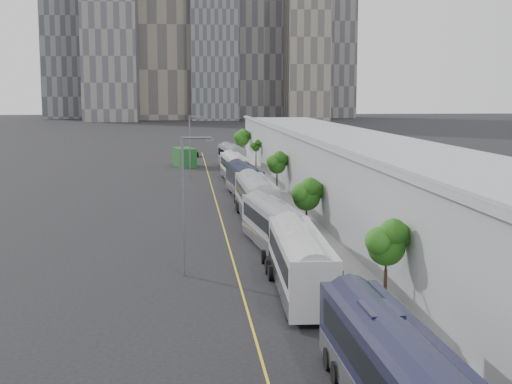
{
  "coord_description": "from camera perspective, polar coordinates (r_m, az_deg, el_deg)",
  "views": [
    {
      "loc": [
        -4.62,
        -3.72,
        11.35
      ],
      "look_at": [
        1.33,
        56.53,
        3.0
      ],
      "focal_mm": 50.0,
      "sensor_mm": 36.0,
      "label": 1
    }
  ],
  "objects": [
    {
      "name": "sidewalk",
      "position": [
        61.33,
        7.3,
        -2.82
      ],
      "size": [
        10.0,
        170.0,
        0.12
      ],
      "primitive_type": "cube",
      "color": "gray",
      "rests_on": "ground"
    },
    {
      "name": "lane_line",
      "position": [
        59.89,
        -2.55,
        -3.07
      ],
      "size": [
        0.12,
        160.0,
        0.02
      ],
      "primitive_type": "cube",
      "color": "gold",
      "rests_on": "ground"
    },
    {
      "name": "depot",
      "position": [
        61.8,
        10.97,
        0.42
      ],
      "size": [
        12.45,
        160.4,
        7.2
      ],
      "color": "gray",
      "rests_on": "ground"
    },
    {
      "name": "skyline",
      "position": [
        330.26,
        -5.48,
        14.69
      ],
      "size": [
        145.0,
        64.0,
        120.0
      ],
      "color": "slate",
      "rests_on": "ground"
    },
    {
      "name": "bus_1",
      "position": [
        26.07,
        10.72,
        -14.42
      ],
      "size": [
        2.79,
        12.47,
        3.64
      ],
      "rotation": [
        0.0,
        0.0,
        0.02
      ],
      "color": "black",
      "rests_on": "ground"
    },
    {
      "name": "bus_2",
      "position": [
        40.69,
        3.52,
        -6.07
      ],
      "size": [
        3.06,
        12.82,
        3.72
      ],
      "rotation": [
        0.0,
        0.0,
        -0.04
      ],
      "color": "silver",
      "rests_on": "ground"
    },
    {
      "name": "bus_3",
      "position": [
        52.39,
        1.41,
        -2.99
      ],
      "size": [
        3.68,
        12.33,
        3.55
      ],
      "rotation": [
        0.0,
        0.0,
        0.1
      ],
      "color": "gray",
      "rests_on": "ground"
    },
    {
      "name": "bus_4",
      "position": [
        64.99,
        -0.03,
        -0.73
      ],
      "size": [
        2.97,
        13.37,
        3.9
      ],
      "rotation": [
        0.0,
        0.0,
        0.01
      ],
      "color": "#9EA0A7",
      "rests_on": "ground"
    },
    {
      "name": "bus_5",
      "position": [
        79.1,
        -0.97,
        0.73
      ],
      "size": [
        3.33,
        12.62,
        3.65
      ],
      "rotation": [
        0.0,
        0.0,
        0.07
      ],
      "color": "black",
      "rests_on": "ground"
    },
    {
      "name": "bus_6",
      "position": [
        93.71,
        -1.75,
        1.82
      ],
      "size": [
        3.1,
        12.33,
        3.57
      ],
      "rotation": [
        0.0,
        0.0,
        0.05
      ],
      "color": "white",
      "rests_on": "ground"
    },
    {
      "name": "bus_7",
      "position": [
        107.89,
        -1.98,
        2.66
      ],
      "size": [
        3.56,
        13.01,
        3.76
      ],
      "rotation": [
        0.0,
        0.0,
        0.08
      ],
      "color": "gray",
      "rests_on": "ground"
    },
    {
      "name": "tree_1",
      "position": [
        38.07,
        10.39,
        -3.94
      ],
      "size": [
        2.01,
        2.01,
        4.69
      ],
      "color": "black",
      "rests_on": "ground"
    },
    {
      "name": "tree_2",
      "position": [
        61.03,
        4.07,
        -0.07
      ],
      "size": [
        2.37,
        2.37,
        4.15
      ],
      "color": "black",
      "rests_on": "ground"
    },
    {
      "name": "tree_3",
      "position": [
        81.63,
        1.69,
        2.4
      ],
      "size": [
        2.08,
        2.08,
        4.66
      ],
      "color": "black",
      "rests_on": "ground"
    },
    {
      "name": "tree_4",
      "position": [
        110.41,
        -0.0,
        3.61
      ],
      "size": [
        1.2,
        1.2,
        3.87
      ],
      "color": "black",
      "rests_on": "ground"
    },
    {
      "name": "tree_5",
      "position": [
        128.62,
        -1.14,
        4.44
      ],
      "size": [
        2.67,
        2.67,
        5.05
      ],
      "color": "black",
      "rests_on": "ground"
    },
    {
      "name": "street_lamp_near",
      "position": [
        44.44,
        -5.64,
        -0.31
      ],
      "size": [
        2.04,
        0.22,
        8.77
      ],
      "color": "#59595E",
      "rests_on": "ground"
    },
    {
      "name": "street_lamp_far",
      "position": [
        95.91,
        -5.21,
        3.97
      ],
      "size": [
        2.04,
        0.22,
        8.44
      ],
      "color": "#59595E",
      "rests_on": "ground"
    },
    {
      "name": "shipping_container",
      "position": [
        112.77,
        -5.76,
        2.79
      ],
      "size": [
        3.94,
        6.14,
        2.94
      ],
      "primitive_type": "cube",
      "rotation": [
        0.0,
        0.0,
        0.24
      ],
      "color": "#164A1D",
      "rests_on": "ground"
    },
    {
      "name": "suv",
      "position": [
        131.11,
        -5.33,
        3.18
      ],
      "size": [
        3.63,
        5.69,
        1.46
      ],
      "primitive_type": "imported",
      "rotation": [
        0.0,
        0.0,
        0.24
      ],
      "color": "black",
      "rests_on": "ground"
    }
  ]
}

